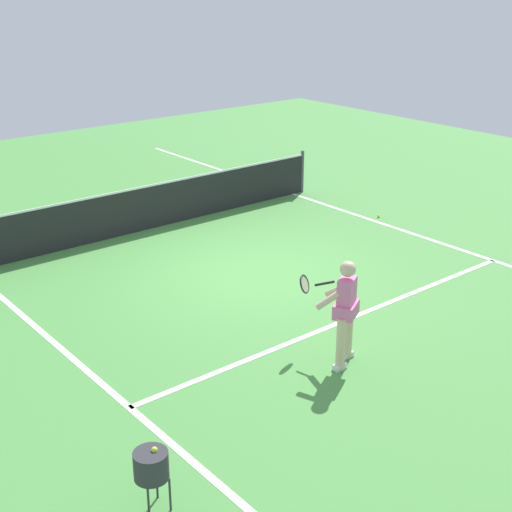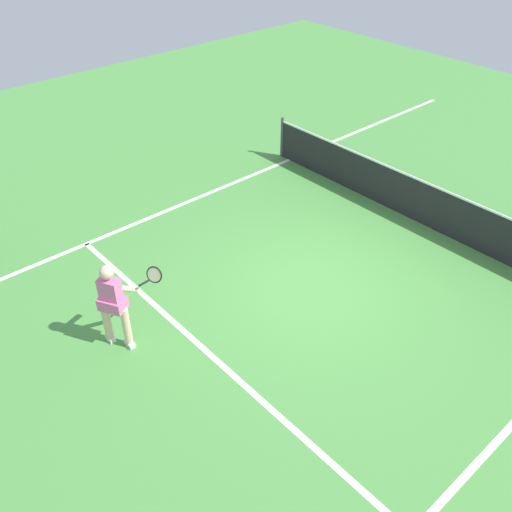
# 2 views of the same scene
# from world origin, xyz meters

# --- Properties ---
(ground_plane) EXTENTS (27.86, 27.86, 0.00)m
(ground_plane) POSITION_xyz_m (0.00, 0.00, 0.00)
(ground_plane) COLOR #4C9342
(service_line_marking) EXTENTS (7.93, 0.10, 0.01)m
(service_line_marking) POSITION_xyz_m (0.00, -2.41, 0.00)
(service_line_marking) COLOR white
(service_line_marking) RESTS_ON ground
(sideline_left_marking) EXTENTS (0.10, 19.43, 0.01)m
(sideline_left_marking) POSITION_xyz_m (-3.97, 0.00, 0.00)
(sideline_left_marking) COLOR white
(sideline_left_marking) RESTS_ON ground
(court_net) EXTENTS (8.61, 0.08, 1.05)m
(court_net) POSITION_xyz_m (0.00, 3.32, 0.49)
(court_net) COLOR #4C4C51
(court_net) RESTS_ON ground
(tennis_player) EXTENTS (0.68, 1.13, 1.55)m
(tennis_player) POSITION_xyz_m (-1.06, -3.30, 0.85)
(tennis_player) COLOR beige
(tennis_player) RESTS_ON ground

